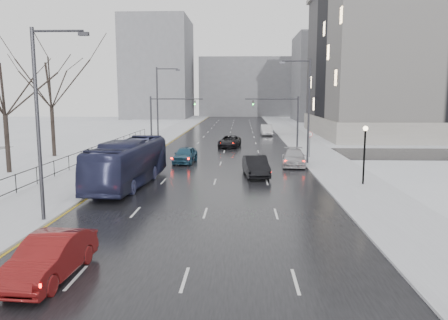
# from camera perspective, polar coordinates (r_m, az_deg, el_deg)

# --- Properties ---
(road) EXTENTS (16.00, 150.00, 0.04)m
(road) POSITION_cam_1_polar(r_m,az_deg,el_deg) (62.32, 0.44, 2.40)
(road) COLOR black
(road) RESTS_ON ground
(cross_road) EXTENTS (130.00, 10.00, 0.04)m
(cross_road) POSITION_cam_1_polar(r_m,az_deg,el_deg) (50.41, -0.01, 0.94)
(cross_road) COLOR black
(cross_road) RESTS_ON ground
(sidewalk_left) EXTENTS (5.00, 150.00, 0.16)m
(sidewalk_left) POSITION_cam_1_polar(r_m,az_deg,el_deg) (63.53, -9.08, 2.46)
(sidewalk_left) COLOR silver
(sidewalk_left) RESTS_ON ground
(sidewalk_right) EXTENTS (5.00, 150.00, 0.16)m
(sidewalk_right) POSITION_cam_1_polar(r_m,az_deg,el_deg) (62.85, 10.06, 2.37)
(sidewalk_right) COLOR silver
(sidewalk_right) RESTS_ON ground
(park_strip) EXTENTS (14.00, 150.00, 0.12)m
(park_strip) POSITION_cam_1_polar(r_m,az_deg,el_deg) (66.06, -17.19, 2.40)
(park_strip) COLOR white
(park_strip) RESTS_ON ground
(tree_park_d) EXTENTS (8.75, 8.75, 12.50)m
(tree_park_d) POSITION_cam_1_polar(r_m,az_deg,el_deg) (41.58, -26.22, -1.60)
(tree_park_d) COLOR black
(tree_park_d) RESTS_ON ground
(tree_park_e) EXTENTS (9.45, 9.45, 13.50)m
(tree_park_e) POSITION_cam_1_polar(r_m,az_deg,el_deg) (50.63, -21.26, 0.37)
(tree_park_e) COLOR black
(tree_park_e) RESTS_ON ground
(iron_fence) EXTENTS (0.06, 70.00, 1.30)m
(iron_fence) POSITION_cam_1_polar(r_m,az_deg,el_deg) (35.76, -22.58, -1.42)
(iron_fence) COLOR black
(iron_fence) RESTS_ON sidewalk_left
(streetlight_r_mid) EXTENTS (2.95, 0.25, 10.00)m
(streetlight_r_mid) POSITION_cam_1_polar(r_m,az_deg,el_deg) (42.39, 10.72, 6.95)
(streetlight_r_mid) COLOR #2D2D33
(streetlight_r_mid) RESTS_ON ground
(streetlight_l_near) EXTENTS (2.95, 0.25, 10.00)m
(streetlight_l_near) POSITION_cam_1_polar(r_m,az_deg,el_deg) (24.21, -22.71, 5.36)
(streetlight_l_near) COLOR #2D2D33
(streetlight_l_near) RESTS_ON ground
(streetlight_l_far) EXTENTS (2.95, 0.25, 10.00)m
(streetlight_l_far) POSITION_cam_1_polar(r_m,az_deg,el_deg) (54.89, -8.46, 7.33)
(streetlight_l_far) COLOR #2D2D33
(streetlight_l_far) RESTS_ON ground
(lamppost_r_mid) EXTENTS (0.36, 0.36, 4.28)m
(lamppost_r_mid) POSITION_cam_1_polar(r_m,az_deg,el_deg) (33.37, 17.90, 1.69)
(lamppost_r_mid) COLOR black
(lamppost_r_mid) RESTS_ON sidewalk_right
(mast_signal_right) EXTENTS (6.10, 0.33, 6.50)m
(mast_signal_right) POSITION_cam_1_polar(r_m,az_deg,el_deg) (50.27, 8.40, 5.51)
(mast_signal_right) COLOR #2D2D33
(mast_signal_right) RESTS_ON ground
(mast_signal_left) EXTENTS (6.10, 0.33, 6.50)m
(mast_signal_left) POSITION_cam_1_polar(r_m,az_deg,el_deg) (50.86, -8.32, 5.54)
(mast_signal_left) COLOR #2D2D33
(mast_signal_left) RESTS_ON ground
(no_uturn_sign) EXTENTS (0.60, 0.06, 2.70)m
(no_uturn_sign) POSITION_cam_1_polar(r_m,az_deg,el_deg) (46.69, 11.16, 2.99)
(no_uturn_sign) COLOR #2D2D33
(no_uturn_sign) RESTS_ON sidewalk_right
(civic_building) EXTENTS (41.00, 31.00, 24.80)m
(civic_building) POSITION_cam_1_polar(r_m,az_deg,el_deg) (81.07, 26.83, 10.83)
(civic_building) COLOR gray
(civic_building) RESTS_ON ground
(bldg_far_right) EXTENTS (24.00, 20.00, 22.00)m
(bldg_far_right) POSITION_cam_1_polar(r_m,az_deg,el_deg) (119.85, 15.08, 10.31)
(bldg_far_right) COLOR slate
(bldg_far_right) RESTS_ON ground
(bldg_far_left) EXTENTS (18.00, 22.00, 28.00)m
(bldg_far_left) POSITION_cam_1_polar(r_m,az_deg,el_deg) (129.39, -8.56, 11.68)
(bldg_far_left) COLOR slate
(bldg_far_left) RESTS_ON ground
(bldg_far_center) EXTENTS (30.00, 18.00, 18.00)m
(bldg_far_center) POSITION_cam_1_polar(r_m,az_deg,el_deg) (141.96, 3.16, 9.46)
(bldg_far_center) COLOR slate
(bldg_far_center) RESTS_ON ground
(sedan_left_near) EXTENTS (2.02, 4.95, 1.60)m
(sedan_left_near) POSITION_cam_1_polar(r_m,az_deg,el_deg) (17.43, -21.77, -11.69)
(sedan_left_near) COLOR maroon
(sedan_left_near) RESTS_ON road
(bus) EXTENTS (3.55, 12.15, 3.34)m
(bus) POSITION_cam_1_polar(r_m,az_deg,el_deg) (32.96, -12.37, -0.34)
(bus) COLOR #252849
(bus) RESTS_ON road
(sedan_center_near) EXTENTS (2.28, 4.83, 1.60)m
(sedan_center_near) POSITION_cam_1_polar(r_m,az_deg,el_deg) (42.99, -5.10, 0.69)
(sedan_center_near) COLOR navy
(sedan_center_near) RESTS_ON road
(sedan_right_near) EXTENTS (2.29, 5.23, 1.67)m
(sedan_right_near) POSITION_cam_1_polar(r_m,az_deg,el_deg) (35.88, 4.17, -0.80)
(sedan_right_near) COLOR black
(sedan_right_near) RESTS_ON road
(sedan_right_cross) EXTENTS (3.12, 5.57, 1.47)m
(sedan_right_cross) POSITION_cam_1_polar(r_m,az_deg,el_deg) (55.78, 0.73, 2.46)
(sedan_right_cross) COLOR black
(sedan_right_cross) RESTS_ON road
(sedan_right_far) EXTENTS (2.59, 5.45, 1.53)m
(sedan_right_far) POSITION_cam_1_polar(r_m,az_deg,el_deg) (41.66, 9.10, 0.32)
(sedan_right_far) COLOR #A8A7AC
(sedan_right_far) RESTS_ON road
(sedan_right_distant) EXTENTS (1.85, 5.22, 1.72)m
(sedan_right_distant) POSITION_cam_1_polar(r_m,az_deg,el_deg) (72.73, 5.57, 3.93)
(sedan_right_distant) COLOR silver
(sedan_right_distant) RESTS_ON road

